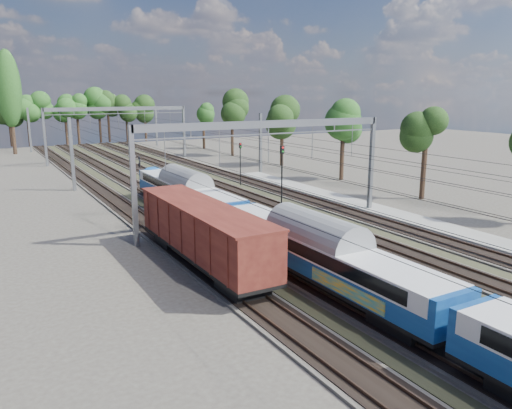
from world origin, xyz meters
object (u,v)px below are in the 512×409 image
signal_far (240,159)px  freight_boxcar (203,231)px  emu_train (321,247)px  signal_near (282,169)px  worker (140,163)px

signal_far → freight_boxcar: bearing=-101.3°
emu_train → signal_far: (11.43, 31.56, 0.85)m
freight_boxcar → signal_far: (15.93, 24.84, 0.91)m
signal_near → signal_far: bearing=80.4°
freight_boxcar → signal_near: size_ratio=2.50×
emu_train → freight_boxcar: (-4.50, 6.73, -0.07)m
signal_near → emu_train: bearing=-116.3°
signal_near → signal_far: signal_near is taller
worker → signal_far: size_ratio=0.35×
emu_train → worker: 51.91m
freight_boxcar → worker: bearing=78.3°
emu_train → signal_far: bearing=70.1°
worker → signal_far: (6.61, -20.10, 2.44)m
emu_train → signal_far: signal_far is taller
worker → signal_far: bearing=-138.0°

